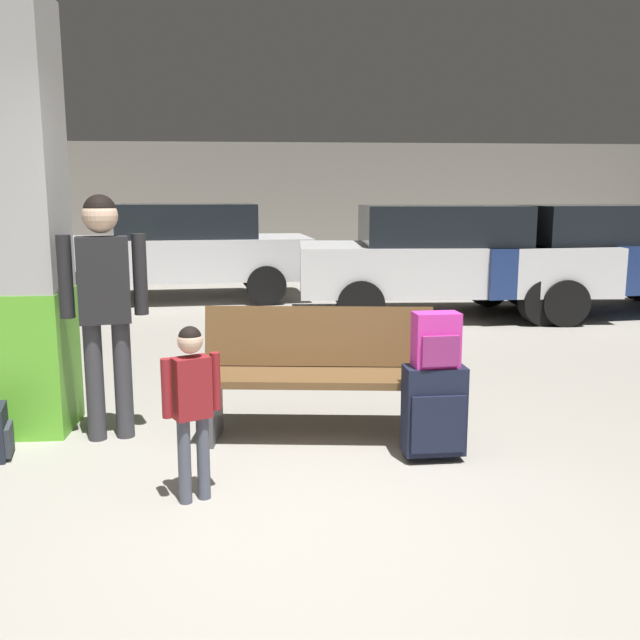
{
  "coord_description": "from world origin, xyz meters",
  "views": [
    {
      "loc": [
        -0.21,
        -3.16,
        1.66
      ],
      "look_at": [
        0.14,
        1.3,
        0.85
      ],
      "focal_mm": 39.22,
      "sensor_mm": 36.0,
      "label": 1
    }
  ],
  "objects_px": {
    "bench": "(318,375)",
    "backpack_bright": "(436,340)",
    "structural_pillar": "(19,223)",
    "parked_car_far": "(182,249)",
    "parked_car_side": "(597,256)",
    "suitcase": "(434,411)",
    "child": "(191,395)",
    "adult": "(104,291)",
    "parked_car_near": "(448,258)"
  },
  "relations": [
    {
      "from": "bench",
      "to": "child",
      "type": "relative_size",
      "value": 1.69
    },
    {
      "from": "adult",
      "to": "bench",
      "type": "bearing_deg",
      "value": -3.15
    },
    {
      "from": "child",
      "to": "adult",
      "type": "relative_size",
      "value": 0.59
    },
    {
      "from": "structural_pillar",
      "to": "child",
      "type": "height_order",
      "value": "structural_pillar"
    },
    {
      "from": "adult",
      "to": "backpack_bright",
      "type": "bearing_deg",
      "value": -14.85
    },
    {
      "from": "bench",
      "to": "parked_car_side",
      "type": "xyz_separation_m",
      "value": [
        4.33,
        4.9,
        0.36
      ]
    },
    {
      "from": "parked_car_far",
      "to": "parked_car_side",
      "type": "height_order",
      "value": "same"
    },
    {
      "from": "suitcase",
      "to": "adult",
      "type": "height_order",
      "value": "adult"
    },
    {
      "from": "parked_car_near",
      "to": "backpack_bright",
      "type": "bearing_deg",
      "value": -105.42
    },
    {
      "from": "backpack_bright",
      "to": "parked_car_near",
      "type": "distance_m",
      "value": 5.4
    },
    {
      "from": "bench",
      "to": "backpack_bright",
      "type": "bearing_deg",
      "value": -34.72
    },
    {
      "from": "child",
      "to": "adult",
      "type": "bearing_deg",
      "value": 122.38
    },
    {
      "from": "child",
      "to": "adult",
      "type": "height_order",
      "value": "adult"
    },
    {
      "from": "bench",
      "to": "backpack_bright",
      "type": "distance_m",
      "value": 0.91
    },
    {
      "from": "adult",
      "to": "parked_car_far",
      "type": "xyz_separation_m",
      "value": [
        -0.25,
        6.52,
        -0.22
      ]
    },
    {
      "from": "bench",
      "to": "child",
      "type": "height_order",
      "value": "child"
    },
    {
      "from": "structural_pillar",
      "to": "bench",
      "type": "xyz_separation_m",
      "value": [
        2.02,
        -0.32,
        -1.02
      ]
    },
    {
      "from": "child",
      "to": "adult",
      "type": "distance_m",
      "value": 1.32
    },
    {
      "from": "bench",
      "to": "suitcase",
      "type": "height_order",
      "value": "bench"
    },
    {
      "from": "parked_car_near",
      "to": "child",
      "type": "bearing_deg",
      "value": -116.84
    },
    {
      "from": "structural_pillar",
      "to": "suitcase",
      "type": "relative_size",
      "value": 4.89
    },
    {
      "from": "structural_pillar",
      "to": "parked_car_side",
      "type": "distance_m",
      "value": 7.86
    },
    {
      "from": "parked_car_near",
      "to": "adult",
      "type": "bearing_deg",
      "value": -127.4
    },
    {
      "from": "structural_pillar",
      "to": "backpack_bright",
      "type": "distance_m",
      "value": 2.92
    },
    {
      "from": "backpack_bright",
      "to": "structural_pillar",
      "type": "bearing_deg",
      "value": 163.51
    },
    {
      "from": "bench",
      "to": "parked_car_side",
      "type": "distance_m",
      "value": 6.55
    },
    {
      "from": "suitcase",
      "to": "adult",
      "type": "xyz_separation_m",
      "value": [
        -2.12,
        0.56,
        0.7
      ]
    },
    {
      "from": "structural_pillar",
      "to": "child",
      "type": "relative_size",
      "value": 3.03
    },
    {
      "from": "adult",
      "to": "suitcase",
      "type": "bearing_deg",
      "value": -14.84
    },
    {
      "from": "structural_pillar",
      "to": "adult",
      "type": "relative_size",
      "value": 1.78
    },
    {
      "from": "bench",
      "to": "backpack_bright",
      "type": "relative_size",
      "value": 4.85
    },
    {
      "from": "bench",
      "to": "parked_car_side",
      "type": "height_order",
      "value": "parked_car_side"
    },
    {
      "from": "backpack_bright",
      "to": "parked_car_far",
      "type": "bearing_deg",
      "value": 108.48
    },
    {
      "from": "backpack_bright",
      "to": "parked_car_far",
      "type": "height_order",
      "value": "parked_car_far"
    },
    {
      "from": "backpack_bright",
      "to": "adult",
      "type": "xyz_separation_m",
      "value": [
        -2.12,
        0.56,
        0.25
      ]
    },
    {
      "from": "parked_car_far",
      "to": "parked_car_near",
      "type": "relative_size",
      "value": 1.02
    },
    {
      "from": "backpack_bright",
      "to": "parked_car_far",
      "type": "relative_size",
      "value": 0.08
    },
    {
      "from": "structural_pillar",
      "to": "parked_car_near",
      "type": "bearing_deg",
      "value": 46.69
    },
    {
      "from": "suitcase",
      "to": "structural_pillar",
      "type": "bearing_deg",
      "value": 163.51
    },
    {
      "from": "suitcase",
      "to": "backpack_bright",
      "type": "relative_size",
      "value": 1.78
    },
    {
      "from": "parked_car_side",
      "to": "child",
      "type": "bearing_deg",
      "value": -130.86
    },
    {
      "from": "bench",
      "to": "parked_car_near",
      "type": "bearing_deg",
      "value": 65.7
    },
    {
      "from": "bench",
      "to": "suitcase",
      "type": "bearing_deg",
      "value": -34.7
    },
    {
      "from": "structural_pillar",
      "to": "parked_car_far",
      "type": "xyz_separation_m",
      "value": [
        0.35,
        6.28,
        -0.66
      ]
    },
    {
      "from": "parked_car_far",
      "to": "backpack_bright",
      "type": "bearing_deg",
      "value": -71.52
    },
    {
      "from": "suitcase",
      "to": "parked_car_side",
      "type": "xyz_separation_m",
      "value": [
        3.63,
        5.38,
        0.48
      ]
    },
    {
      "from": "child",
      "to": "parked_car_side",
      "type": "height_order",
      "value": "parked_car_side"
    },
    {
      "from": "backpack_bright",
      "to": "parked_car_far",
      "type": "xyz_separation_m",
      "value": [
        -2.37,
        7.08,
        0.03
      ]
    },
    {
      "from": "child",
      "to": "parked_car_far",
      "type": "height_order",
      "value": "parked_car_far"
    },
    {
      "from": "bench",
      "to": "parked_car_near",
      "type": "height_order",
      "value": "parked_car_near"
    }
  ]
}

